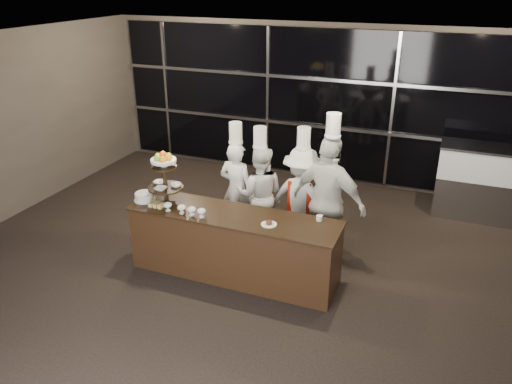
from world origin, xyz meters
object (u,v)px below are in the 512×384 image
at_px(layer_cake, 144,197).
at_px(chef_c, 301,197).
at_px(display_stand, 165,174).
at_px(display_case, 484,179).
at_px(chef_a, 237,188).
at_px(chef_d, 328,202).
at_px(buffet_counter, 234,245).
at_px(chef_b, 260,193).

height_order(layer_cake, chef_c, chef_c).
distance_m(display_stand, display_case, 5.24).
height_order(chef_a, chef_d, chef_d).
xyz_separation_m(buffet_counter, display_stand, (-1.00, -0.00, 0.87)).
height_order(layer_cake, chef_b, chef_b).
bearing_deg(chef_a, chef_b, 3.82).
height_order(chef_b, chef_d, chef_d).
bearing_deg(chef_c, display_stand, -144.30).
height_order(chef_a, chef_b, chef_a).
bearing_deg(chef_d, display_case, 49.61).
distance_m(buffet_counter, display_stand, 1.33).
bearing_deg(chef_a, chef_c, 5.18).
bearing_deg(chef_c, chef_b, -174.02).
distance_m(buffet_counter, chef_c, 1.32).
xyz_separation_m(layer_cake, display_case, (4.44, 3.22, -0.29)).
xyz_separation_m(display_case, chef_c, (-2.53, -2.04, 0.10)).
distance_m(display_stand, chef_c, 2.03).
height_order(buffet_counter, chef_d, chef_d).
distance_m(display_stand, chef_d, 2.25).
bearing_deg(display_case, chef_c, -141.22).
xyz_separation_m(layer_cake, chef_b, (1.28, 1.12, -0.20)).
bearing_deg(layer_cake, chef_c, 31.94).
bearing_deg(layer_cake, display_stand, 8.82).
xyz_separation_m(display_stand, layer_cake, (-0.32, -0.05, -0.37)).
bearing_deg(chef_b, layer_cake, -138.67).
relative_size(display_case, chef_c, 0.81).
bearing_deg(display_case, layer_cake, -144.01).
bearing_deg(display_stand, layer_cake, -171.18).
xyz_separation_m(layer_cake, chef_d, (2.40, 0.82, -0.02)).
distance_m(display_case, chef_b, 3.80).
height_order(buffet_counter, chef_b, chef_b).
relative_size(display_case, chef_d, 0.69).
bearing_deg(layer_cake, display_case, 35.99).
relative_size(display_case, chef_b, 0.83).
bearing_deg(chef_d, chef_b, 165.02).
bearing_deg(chef_a, display_stand, -119.12).
xyz_separation_m(chef_a, chef_d, (1.49, -0.27, 0.15)).
bearing_deg(buffet_counter, chef_b, 92.49).
bearing_deg(chef_b, chef_a, -176.18).
relative_size(layer_cake, display_case, 0.20).
xyz_separation_m(layer_cake, chef_c, (1.90, 1.19, -0.19)).
bearing_deg(chef_b, display_case, 33.60).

